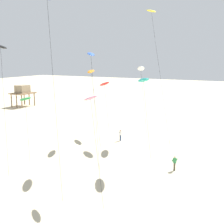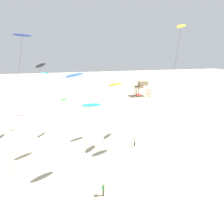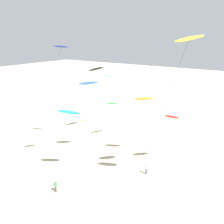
{
  "view_description": "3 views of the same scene",
  "coord_description": "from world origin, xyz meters",
  "px_view_note": "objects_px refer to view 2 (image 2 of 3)",
  "views": [
    {
      "loc": [
        -31.35,
        -10.78,
        12.32
      ],
      "look_at": [
        1.95,
        6.79,
        5.27
      ],
      "focal_mm": 47.0,
      "sensor_mm": 36.0,
      "label": 1
    },
    {
      "loc": [
        -4.61,
        -20.45,
        15.97
      ],
      "look_at": [
        3.52,
        11.21,
        5.47
      ],
      "focal_mm": 30.97,
      "sensor_mm": 36.0,
      "label": 2
    },
    {
      "loc": [
        20.09,
        -20.6,
        19.45
      ],
      "look_at": [
        -2.1,
        11.9,
        6.96
      ],
      "focal_mm": 38.73,
      "sensor_mm": 36.0,
      "label": 3
    }
  ],
  "objects_px": {
    "kite_teal": "(92,105)",
    "kite_cyan": "(45,74)",
    "kite_white": "(149,88)",
    "kite_yellow": "(181,27)",
    "kite_red": "(138,95)",
    "kite_blue": "(74,76)",
    "kite_green": "(64,100)",
    "kite_orange": "(115,85)",
    "kite_flyer_middle": "(135,141)",
    "stilt_house": "(143,85)",
    "kite_navy": "(22,37)",
    "kite_flyer_nearest": "(103,189)",
    "kite_pink": "(22,115)",
    "kite_black": "(41,66)"
  },
  "relations": [
    {
      "from": "kite_teal",
      "to": "kite_cyan",
      "type": "bearing_deg",
      "value": 109.57
    },
    {
      "from": "kite_teal",
      "to": "kite_white",
      "type": "bearing_deg",
      "value": 23.95
    },
    {
      "from": "kite_yellow",
      "to": "kite_white",
      "type": "height_order",
      "value": "kite_yellow"
    },
    {
      "from": "kite_yellow",
      "to": "kite_teal",
      "type": "relative_size",
      "value": 1.91
    },
    {
      "from": "kite_red",
      "to": "kite_blue",
      "type": "relative_size",
      "value": 0.67
    },
    {
      "from": "kite_teal",
      "to": "kite_blue",
      "type": "bearing_deg",
      "value": 103.89
    },
    {
      "from": "kite_teal",
      "to": "kite_green",
      "type": "bearing_deg",
      "value": 101.94
    },
    {
      "from": "kite_green",
      "to": "kite_orange",
      "type": "bearing_deg",
      "value": -25.98
    },
    {
      "from": "kite_flyer_middle",
      "to": "stilt_house",
      "type": "distance_m",
      "value": 39.54
    },
    {
      "from": "kite_yellow",
      "to": "kite_cyan",
      "type": "height_order",
      "value": "kite_yellow"
    },
    {
      "from": "kite_navy",
      "to": "kite_yellow",
      "type": "height_order",
      "value": "kite_yellow"
    },
    {
      "from": "kite_flyer_middle",
      "to": "kite_flyer_nearest",
      "type": "bearing_deg",
      "value": -126.51
    },
    {
      "from": "kite_navy",
      "to": "kite_yellow",
      "type": "distance_m",
      "value": 21.28
    },
    {
      "from": "kite_green",
      "to": "kite_cyan",
      "type": "distance_m",
      "value": 6.24
    },
    {
      "from": "kite_yellow",
      "to": "kite_pink",
      "type": "xyz_separation_m",
      "value": [
        -21.48,
        -2.53,
        -10.35
      ]
    },
    {
      "from": "kite_pink",
      "to": "kite_blue",
      "type": "xyz_separation_m",
      "value": [
        6.56,
        3.99,
        3.91
      ]
    },
    {
      "from": "kite_orange",
      "to": "kite_blue",
      "type": "bearing_deg",
      "value": -147.94
    },
    {
      "from": "kite_orange",
      "to": "kite_flyer_middle",
      "type": "distance_m",
      "value": 10.36
    },
    {
      "from": "kite_yellow",
      "to": "kite_red",
      "type": "relative_size",
      "value": 2.25
    },
    {
      "from": "kite_orange",
      "to": "kite_flyer_middle",
      "type": "relative_size",
      "value": 6.42
    },
    {
      "from": "kite_pink",
      "to": "kite_teal",
      "type": "relative_size",
      "value": 0.89
    },
    {
      "from": "kite_flyer_nearest",
      "to": "kite_orange",
      "type": "bearing_deg",
      "value": 69.6
    },
    {
      "from": "kite_teal",
      "to": "kite_black",
      "type": "bearing_deg",
      "value": 114.63
    },
    {
      "from": "kite_cyan",
      "to": "kite_black",
      "type": "xyz_separation_m",
      "value": [
        -0.29,
        -3.3,
        1.82
      ]
    },
    {
      "from": "kite_blue",
      "to": "kite_teal",
      "type": "height_order",
      "value": "kite_blue"
    },
    {
      "from": "kite_cyan",
      "to": "kite_orange",
      "type": "height_order",
      "value": "kite_cyan"
    },
    {
      "from": "kite_red",
      "to": "kite_flyer_middle",
      "type": "relative_size",
      "value": 5.24
    },
    {
      "from": "kite_pink",
      "to": "kite_red",
      "type": "height_order",
      "value": "kite_pink"
    },
    {
      "from": "kite_flyer_middle",
      "to": "kite_pink",
      "type": "bearing_deg",
      "value": -162.86
    },
    {
      "from": "kite_green",
      "to": "kite_cyan",
      "type": "height_order",
      "value": "kite_cyan"
    },
    {
      "from": "kite_cyan",
      "to": "kite_red",
      "type": "bearing_deg",
      "value": -23.13
    },
    {
      "from": "kite_cyan",
      "to": "kite_orange",
      "type": "relative_size",
      "value": 1.14
    },
    {
      "from": "kite_white",
      "to": "kite_flyer_nearest",
      "type": "distance_m",
      "value": 15.21
    },
    {
      "from": "kite_pink",
      "to": "stilt_house",
      "type": "height_order",
      "value": "kite_pink"
    },
    {
      "from": "kite_navy",
      "to": "kite_orange",
      "type": "height_order",
      "value": "kite_navy"
    },
    {
      "from": "kite_green",
      "to": "kite_teal",
      "type": "height_order",
      "value": "kite_teal"
    },
    {
      "from": "kite_flyer_nearest",
      "to": "kite_black",
      "type": "bearing_deg",
      "value": 111.36
    },
    {
      "from": "kite_teal",
      "to": "stilt_house",
      "type": "distance_m",
      "value": 49.6
    },
    {
      "from": "kite_navy",
      "to": "kite_flyer_middle",
      "type": "xyz_separation_m",
      "value": [
        15.84,
        0.21,
        -16.65
      ]
    },
    {
      "from": "kite_black",
      "to": "kite_white",
      "type": "relative_size",
      "value": 1.23
    },
    {
      "from": "kite_navy",
      "to": "kite_flyer_nearest",
      "type": "relative_size",
      "value": 10.76
    },
    {
      "from": "kite_flyer_nearest",
      "to": "stilt_house",
      "type": "height_order",
      "value": "stilt_house"
    },
    {
      "from": "kite_white",
      "to": "kite_navy",
      "type": "bearing_deg",
      "value": 171.44
    },
    {
      "from": "stilt_house",
      "to": "kite_flyer_middle",
      "type": "bearing_deg",
      "value": -114.89
    },
    {
      "from": "kite_green",
      "to": "stilt_house",
      "type": "relative_size",
      "value": 1.41
    },
    {
      "from": "kite_flyer_nearest",
      "to": "kite_teal",
      "type": "bearing_deg",
      "value": 97.44
    },
    {
      "from": "kite_blue",
      "to": "kite_flyer_nearest",
      "type": "distance_m",
      "value": 15.17
    },
    {
      "from": "kite_flyer_middle",
      "to": "stilt_house",
      "type": "relative_size",
      "value": 0.3
    },
    {
      "from": "kite_navy",
      "to": "kite_red",
      "type": "relative_size",
      "value": 2.05
    },
    {
      "from": "kite_flyer_nearest",
      "to": "kite_pink",
      "type": "bearing_deg",
      "value": 147.17
    }
  ]
}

